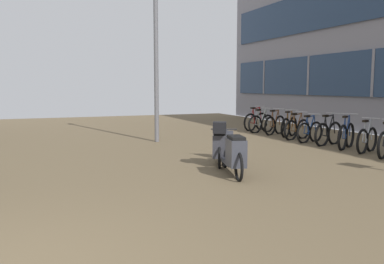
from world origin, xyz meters
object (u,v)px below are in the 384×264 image
(bicycle_rack_05, at_px, (310,132))
(bicycle_rack_09, at_px, (261,123))
(bicycle_rack_07, at_px, (289,127))
(lamp_post, at_px, (156,29))
(scooter_near, at_px, (233,153))
(bicycle_rack_04, at_px, (328,133))
(bicycle_rack_06, at_px, (297,129))
(bicycle_rack_03, at_px, (346,136))
(scooter_mid, at_px, (220,144))
(bicycle_rack_02, at_px, (367,140))
(bicycle_rack_08, at_px, (275,125))
(bicycle_rack_10, at_px, (256,121))

(bicycle_rack_05, bearing_deg, bicycle_rack_09, 89.10)
(bicycle_rack_07, bearing_deg, lamp_post, 174.25)
(scooter_near, bearing_deg, bicycle_rack_09, 53.80)
(bicycle_rack_04, distance_m, bicycle_rack_05, 0.74)
(bicycle_rack_05, bearing_deg, bicycle_rack_07, 79.49)
(bicycle_rack_06, bearing_deg, bicycle_rack_07, 73.75)
(bicycle_rack_04, xyz_separation_m, bicycle_rack_05, (-0.10, 0.73, -0.02))
(bicycle_rack_05, bearing_deg, bicycle_rack_03, -86.08)
(bicycle_rack_05, height_order, scooter_mid, scooter_mid)
(lamp_post, bearing_deg, bicycle_rack_02, -42.06)
(bicycle_rack_06, xyz_separation_m, scooter_mid, (-4.32, -2.96, 0.12))
(bicycle_rack_05, relative_size, bicycle_rack_08, 0.98)
(lamp_post, bearing_deg, bicycle_rack_03, -36.76)
(bicycle_rack_03, height_order, scooter_near, bicycle_rack_03)
(bicycle_rack_08, relative_size, bicycle_rack_10, 0.93)
(bicycle_rack_02, bearing_deg, lamp_post, 137.94)
(bicycle_rack_04, height_order, bicycle_rack_06, bicycle_rack_04)
(bicycle_rack_10, bearing_deg, scooter_mid, -127.47)
(bicycle_rack_07, xyz_separation_m, scooter_mid, (-4.53, -3.69, 0.12))
(bicycle_rack_02, distance_m, bicycle_rack_06, 2.92)
(bicycle_rack_02, relative_size, scooter_mid, 0.80)
(bicycle_rack_05, xyz_separation_m, scooter_near, (-4.49, -3.28, 0.11))
(bicycle_rack_09, distance_m, bicycle_rack_10, 0.76)
(bicycle_rack_02, bearing_deg, bicycle_rack_10, 88.79)
(scooter_mid, bearing_deg, bicycle_rack_02, 0.54)
(bicycle_rack_04, bearing_deg, bicycle_rack_02, -89.07)
(bicycle_rack_04, xyz_separation_m, scooter_near, (-4.59, -2.55, 0.08))
(bicycle_rack_08, xyz_separation_m, scooter_near, (-4.66, -5.47, 0.09))
(bicycle_rack_04, relative_size, bicycle_rack_09, 1.01)
(bicycle_rack_02, bearing_deg, bicycle_rack_04, 90.93)
(bicycle_rack_07, bearing_deg, scooter_mid, -140.82)
(bicycle_rack_06, relative_size, lamp_post, 0.21)
(bicycle_rack_04, xyz_separation_m, bicycle_rack_09, (-0.06, 3.65, -0.01))
(bicycle_rack_02, height_order, bicycle_rack_03, bicycle_rack_03)
(bicycle_rack_08, xyz_separation_m, bicycle_rack_09, (-0.12, 0.73, -0.00))
(bicycle_rack_08, bearing_deg, bicycle_rack_09, 99.61)
(lamp_post, bearing_deg, bicycle_rack_06, -14.98)
(bicycle_rack_02, distance_m, lamp_post, 6.93)
(bicycle_rack_04, xyz_separation_m, bicycle_rack_08, (0.07, 2.92, -0.01))
(bicycle_rack_09, xyz_separation_m, scooter_mid, (-4.30, -5.15, 0.12))
(bicycle_rack_10, bearing_deg, scooter_near, -124.37)
(bicycle_rack_07, bearing_deg, bicycle_rack_06, -106.25)
(bicycle_rack_03, height_order, bicycle_rack_06, bicycle_rack_03)
(bicycle_rack_02, distance_m, bicycle_rack_09, 5.11)
(bicycle_rack_04, xyz_separation_m, scooter_mid, (-4.36, -1.50, 0.11))
(bicycle_rack_04, distance_m, lamp_post, 6.15)
(bicycle_rack_03, height_order, bicycle_rack_07, bicycle_rack_03)
(bicycle_rack_09, bearing_deg, bicycle_rack_07, -81.23)
(bicycle_rack_03, xyz_separation_m, bicycle_rack_09, (-0.05, 4.38, -0.02))
(bicycle_rack_04, height_order, bicycle_rack_10, bicycle_rack_10)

